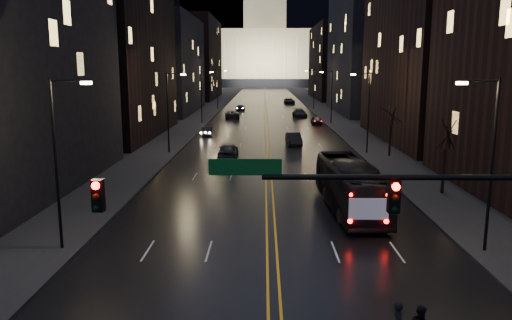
{
  "coord_description": "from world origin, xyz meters",
  "views": [
    {
      "loc": [
        -0.45,
        -14.68,
        9.44
      ],
      "look_at": [
        -0.88,
        13.13,
        4.28
      ],
      "focal_mm": 35.0,
      "sensor_mm": 36.0,
      "label": 1
    }
  ],
  "objects_px": {
    "traffic_signal": "(473,213)",
    "oncoming_car_b": "(207,131)",
    "bus": "(350,186)",
    "receding_car_a": "(294,139)",
    "oncoming_car_a": "(228,150)"
  },
  "relations": [
    {
      "from": "traffic_signal",
      "to": "receding_car_a",
      "type": "bearing_deg",
      "value": 93.32
    },
    {
      "from": "receding_car_a",
      "to": "oncoming_car_a",
      "type": "bearing_deg",
      "value": -133.09
    },
    {
      "from": "traffic_signal",
      "to": "bus",
      "type": "distance_m",
      "value": 18.17
    },
    {
      "from": "bus",
      "to": "oncoming_car_a",
      "type": "xyz_separation_m",
      "value": [
        -9.53,
        19.27,
        -0.79
      ]
    },
    {
      "from": "bus",
      "to": "oncoming_car_b",
      "type": "xyz_separation_m",
      "value": [
        -13.73,
        36.82,
        -0.98
      ]
    },
    {
      "from": "traffic_signal",
      "to": "oncoming_car_b",
      "type": "distance_m",
      "value": 56.66
    },
    {
      "from": "traffic_signal",
      "to": "oncoming_car_a",
      "type": "distance_m",
      "value": 38.68
    },
    {
      "from": "receding_car_a",
      "to": "traffic_signal",
      "type": "bearing_deg",
      "value": -90.03
    },
    {
      "from": "traffic_signal",
      "to": "oncoming_car_b",
      "type": "xyz_separation_m",
      "value": [
        -14.3,
        54.65,
        -4.44
      ]
    },
    {
      "from": "traffic_signal",
      "to": "oncoming_car_b",
      "type": "bearing_deg",
      "value": 104.66
    },
    {
      "from": "oncoming_car_a",
      "to": "oncoming_car_b",
      "type": "relative_size",
      "value": 1.24
    },
    {
      "from": "oncoming_car_a",
      "to": "oncoming_car_b",
      "type": "height_order",
      "value": "oncoming_car_a"
    },
    {
      "from": "bus",
      "to": "oncoming_car_a",
      "type": "distance_m",
      "value": 21.51
    },
    {
      "from": "oncoming_car_a",
      "to": "receding_car_a",
      "type": "relative_size",
      "value": 1.04
    },
    {
      "from": "bus",
      "to": "receding_car_a",
      "type": "relative_size",
      "value": 2.47
    }
  ]
}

